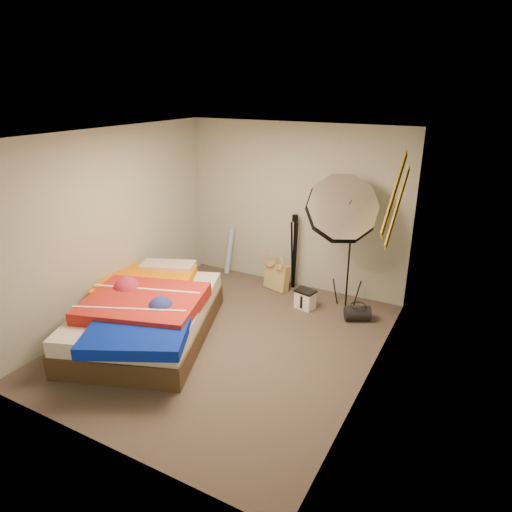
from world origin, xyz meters
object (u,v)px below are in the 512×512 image
Objects in this scene: tote_bag at (277,276)px; bed at (147,313)px; wrapping_roll at (229,251)px; camera_case at (305,300)px; camera_tripod at (294,247)px; duffel_bag at (357,313)px; photo_umbrella at (342,210)px.

bed is (-0.82, -2.05, 0.11)m from tote_bag.
tote_bag is 0.16× the size of bed.
wrapping_roll reaches higher than camera_case.
camera_case is at bearing -52.69° from camera_tripod.
camera_case is 0.76m from duffel_bag.
camera_tripod reaches higher than camera_case.
photo_umbrella is at bearing 37.67° from camera_case.
tote_bag is 0.54m from camera_tripod.
camera_case is at bearing -20.56° from wrapping_roll.
camera_case reaches higher than duffel_bag.
photo_umbrella is at bearing 44.82° from bed.
tote_bag is 2.21m from bed.
wrapping_roll is at bearing -174.42° from tote_bag.
camera_tripod is at bearing 154.54° from photo_umbrella.
bed is at bearing -135.18° from photo_umbrella.
wrapping_roll is 2.31m from photo_umbrella.
camera_tripod is (1.02, 2.23, 0.36)m from bed.
camera_tripod is at bearing -1.56° from wrapping_roll.
camera_case is at bearing -14.29° from tote_bag.
tote_bag is at bearing 160.14° from camera_case.
photo_umbrella reaches higher than tote_bag.
tote_bag is 1.02m from wrapping_roll.
tote_bag is at bearing -138.39° from camera_tripod.
bed is 2.84m from photo_umbrella.
wrapping_roll is 1.22m from camera_tripod.
bed is 1.26× the size of photo_umbrella.
wrapping_roll reaches higher than tote_bag.
bed is at bearing -85.80° from wrapping_roll.
camera_tripod is at bearing 59.26° from tote_bag.
camera_case is at bearing 48.48° from bed.
duffel_bag is at bearing 1.94° from tote_bag.
camera_tripod is (-1.20, 0.57, 0.57)m from duffel_bag.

